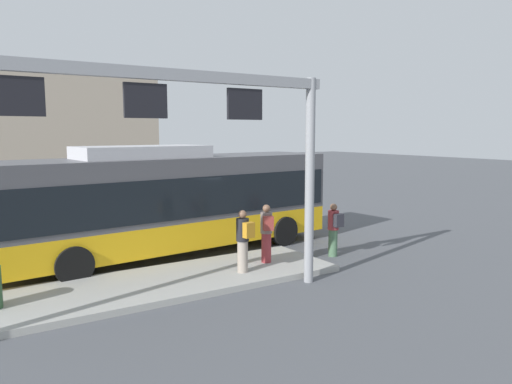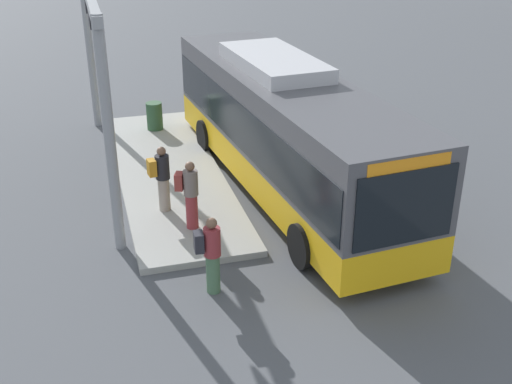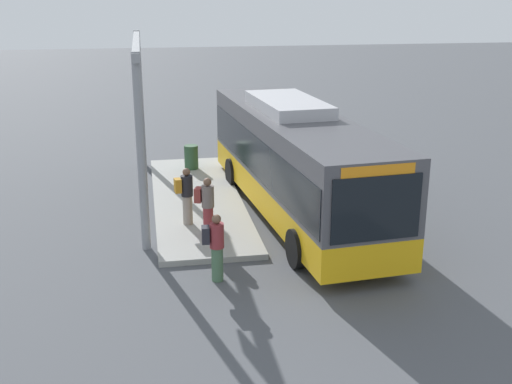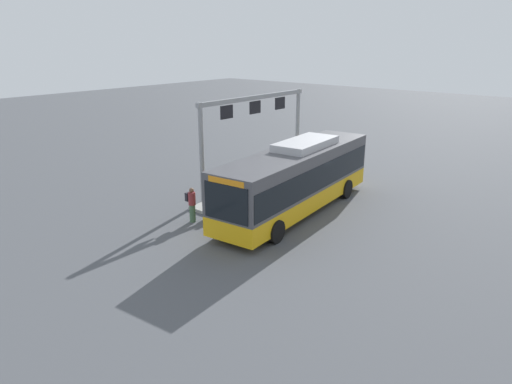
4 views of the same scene
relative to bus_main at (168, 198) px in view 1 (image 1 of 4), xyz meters
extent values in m
plane|color=#4C4F54|center=(0.01, 0.00, -1.81)|extent=(120.00, 120.00, 0.00)
cube|color=#9E9E99|center=(-1.70, -2.87, -1.73)|extent=(10.00, 2.80, 0.16)
cube|color=#EAAD14|center=(0.01, 0.00, -1.04)|extent=(11.27, 3.48, 0.85)
cube|color=#4C4C51|center=(0.01, 0.00, 0.34)|extent=(11.27, 3.48, 1.90)
cube|color=black|center=(0.01, 0.00, 0.14)|extent=(11.05, 3.50, 1.20)
cube|color=black|center=(5.55, 0.50, 0.24)|extent=(0.23, 2.12, 1.50)
cube|color=#B7B7BC|center=(-0.82, -0.07, 1.47)|extent=(4.02, 2.09, 0.36)
cube|color=orange|center=(5.48, 0.49, 1.09)|extent=(0.28, 1.75, 0.28)
cylinder|color=black|center=(3.63, 1.53, -1.31)|extent=(1.02, 0.39, 1.00)
cylinder|color=black|center=(3.84, -0.86, -1.31)|extent=(1.02, 0.39, 1.00)
cylinder|color=black|center=(-3.43, 0.90, -1.31)|extent=(1.02, 0.39, 1.00)
cylinder|color=black|center=(-3.22, -1.49, -1.31)|extent=(1.02, 0.39, 1.00)
cylinder|color=#476B4C|center=(4.25, -2.90, -1.39)|extent=(0.30, 0.30, 0.85)
cylinder|color=maroon|center=(4.25, -2.90, -0.66)|extent=(0.36, 0.36, 0.60)
sphere|color=brown|center=(4.25, -2.90, -0.25)|extent=(0.22, 0.22, 0.22)
cube|color=#26262D|center=(4.24, -3.16, -0.63)|extent=(0.29, 0.20, 0.40)
cylinder|color=maroon|center=(1.78, -2.85, -1.23)|extent=(0.36, 0.36, 0.85)
cylinder|color=slate|center=(1.78, -2.85, -0.50)|extent=(0.44, 0.44, 0.60)
sphere|color=brown|center=(1.78, -2.85, -0.09)|extent=(0.22, 0.22, 0.22)
cube|color=maroon|center=(1.68, -3.09, -0.47)|extent=(0.33, 0.27, 0.40)
cylinder|color=gray|center=(0.70, -3.34, -1.23)|extent=(0.31, 0.31, 0.85)
cylinder|color=black|center=(0.70, -3.34, -0.50)|extent=(0.38, 0.38, 0.60)
sphere|color=brown|center=(0.70, -3.34, -0.09)|extent=(0.22, 0.22, 0.22)
cube|color=#BF7F1E|center=(0.73, -3.60, -0.47)|extent=(0.30, 0.22, 0.40)
cylinder|color=gray|center=(1.96, -4.55, 0.79)|extent=(0.24, 0.24, 5.20)
cube|color=gray|center=(-2.30, -4.55, 3.24)|extent=(8.93, 0.20, 0.24)
cube|color=black|center=(-4.65, -4.55, 2.69)|extent=(0.90, 0.08, 0.70)
cube|color=black|center=(-2.30, -4.55, 2.69)|extent=(0.90, 0.08, 0.70)
cube|color=black|center=(0.04, -4.55, 2.69)|extent=(0.90, 0.08, 0.70)
cube|color=tan|center=(-1.66, 33.26, 2.57)|extent=(25.62, 8.00, 8.76)
camera|label=1|loc=(-5.78, -14.15, 2.06)|focal=34.10mm
camera|label=2|loc=(14.89, -5.05, 5.60)|focal=44.90mm
camera|label=3|loc=(18.02, -4.41, 4.83)|focal=44.51mm
camera|label=4|loc=(17.94, 12.31, 6.31)|focal=32.52mm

